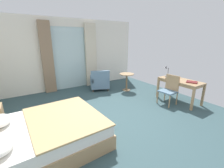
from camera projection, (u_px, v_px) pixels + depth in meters
ground at (113, 119)px, 4.07m from camera, size 6.35×6.96×0.10m
wall_back at (71, 54)px, 6.24m from camera, size 5.95×0.12×2.81m
balcony_glass_door at (70, 59)px, 6.19m from camera, size 1.34×0.02×2.47m
curtain_panel_left at (47, 58)px, 5.62m from camera, size 0.41×0.10×2.66m
curtain_panel_right at (91, 56)px, 6.55m from camera, size 0.49×0.10×2.66m
bed at (45, 134)px, 2.87m from camera, size 2.12×1.79×1.01m
writing_desk at (180, 83)px, 4.92m from camera, size 0.64×1.33×0.74m
desk_chair at (170, 88)px, 4.79m from camera, size 0.46×0.50×0.93m
desk_lamp at (166, 69)px, 5.18m from camera, size 0.27×0.21×0.44m
closed_book at (192, 82)px, 4.60m from camera, size 0.35×0.38×0.03m
armchair_by_window at (100, 82)px, 6.20m from camera, size 0.95×0.98×0.84m
round_cafe_table at (127, 78)px, 6.03m from camera, size 0.57×0.57×0.70m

